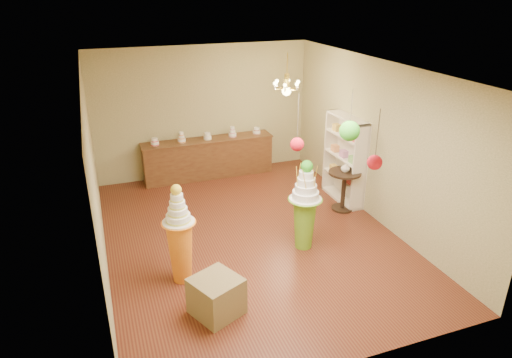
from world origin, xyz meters
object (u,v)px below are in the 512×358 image
object	(u,v)px
pedestal_orange	(180,243)
round_table	(344,185)
pedestal_green	(305,211)
sideboard	(208,157)

from	to	relation	value
pedestal_orange	round_table	world-z (taller)	pedestal_orange
round_table	pedestal_orange	bearing A→B (deg)	-160.40
pedestal_orange	pedestal_green	bearing A→B (deg)	6.15
pedestal_orange	round_table	distance (m)	3.74
sideboard	round_table	world-z (taller)	sideboard
pedestal_green	pedestal_orange	xyz separation A→B (m)	(-2.17, -0.23, -0.04)
pedestal_green	sideboard	xyz separation A→B (m)	(-0.74, 3.62, -0.21)
pedestal_green	sideboard	bearing A→B (deg)	101.60
round_table	sideboard	bearing A→B (deg)	128.94
sideboard	round_table	xyz separation A→B (m)	(2.10, -2.60, 0.05)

